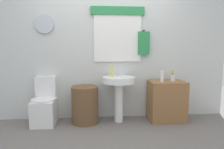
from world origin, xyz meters
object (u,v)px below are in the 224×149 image
at_px(soap_bottle, 112,71).
at_px(lotion_bottle, 162,76).
at_px(toothbrush_cup, 173,78).
at_px(laundry_hamper, 85,105).
at_px(wooden_cabinet, 166,101).
at_px(toilet, 45,105).
at_px(pedestal_sink, 119,87).

xyz_separation_m(soap_bottle, lotion_bottle, (0.85, -0.09, -0.09)).
xyz_separation_m(lotion_bottle, toothbrush_cup, (0.21, 0.06, -0.04)).
height_order(laundry_hamper, toothbrush_cup, toothbrush_cup).
xyz_separation_m(wooden_cabinet, toothbrush_cup, (0.10, 0.02, 0.40)).
bearing_deg(soap_bottle, lotion_bottle, -6.05).
distance_m(toilet, lotion_bottle, 2.03).
height_order(laundry_hamper, wooden_cabinet, wooden_cabinet).
xyz_separation_m(toilet, laundry_hamper, (0.67, -0.04, 0.01)).
bearing_deg(toothbrush_cup, lotion_bottle, -163.99).
relative_size(laundry_hamper, soap_bottle, 3.30).
distance_m(toilet, wooden_cabinet, 2.07).
xyz_separation_m(wooden_cabinet, soap_bottle, (-0.95, 0.05, 0.53)).
bearing_deg(wooden_cabinet, toilet, 179.02).
xyz_separation_m(soap_bottle, toothbrush_cup, (1.06, -0.03, -0.13)).
bearing_deg(toilet, laundry_hamper, -3.06).
relative_size(toilet, soap_bottle, 4.26).
xyz_separation_m(wooden_cabinet, lotion_bottle, (-0.10, -0.04, 0.44)).
height_order(soap_bottle, lotion_bottle, soap_bottle).
height_order(toilet, wooden_cabinet, toilet).
bearing_deg(soap_bottle, wooden_cabinet, -3.00).
distance_m(toilet, laundry_hamper, 0.67).
distance_m(pedestal_sink, soap_bottle, 0.30).
xyz_separation_m(laundry_hamper, wooden_cabinet, (1.41, 0.00, 0.04)).
bearing_deg(laundry_hamper, wooden_cabinet, 0.00).
relative_size(laundry_hamper, pedestal_sink, 0.80).
distance_m(laundry_hamper, pedestal_sink, 0.64).
relative_size(toilet, pedestal_sink, 1.03).
distance_m(pedestal_sink, lotion_bottle, 0.75).
xyz_separation_m(toilet, pedestal_sink, (1.24, -0.04, 0.30)).
relative_size(pedestal_sink, toothbrush_cup, 4.19).
height_order(pedestal_sink, toothbrush_cup, toothbrush_cup).
relative_size(wooden_cabinet, toothbrush_cup, 3.72).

